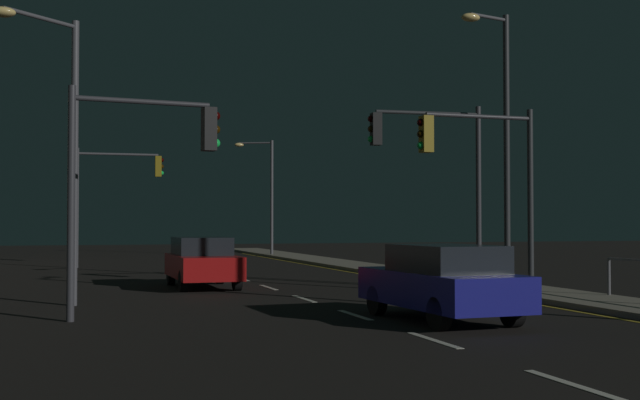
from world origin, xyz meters
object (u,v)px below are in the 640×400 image
car (442,281)px  traffic_light_near_left (115,184)px  street_lamp_median (265,185)px  street_lamp_corner (501,125)px  traffic_light_far_left (481,163)px  traffic_light_mid_right (141,158)px  car_oncoming (202,261)px  street_lamp_mid_block (61,130)px  traffic_light_far_right (432,159)px

car → traffic_light_near_left: size_ratio=0.83×
traffic_light_near_left → street_lamp_median: (9.34, 9.76, 0.53)m
street_lamp_corner → street_lamp_median: street_lamp_corner is taller
traffic_light_far_left → traffic_light_mid_right: 9.15m
car_oncoming → traffic_light_near_left: bearing=98.8°
traffic_light_mid_right → street_lamp_mid_block: street_lamp_mid_block is taller
street_lamp_median → car: bearing=-97.1°
street_lamp_mid_block → street_lamp_median: (11.59, 27.36, 0.07)m
car_oncoming → traffic_light_mid_right: size_ratio=0.91×
street_lamp_mid_block → street_lamp_median: size_ratio=1.02×
traffic_light_far_left → street_lamp_median: (0.97, 28.60, 0.72)m
traffic_light_near_left → traffic_light_far_right: (8.33, -15.89, 0.13)m
traffic_light_far_right → traffic_light_mid_right: 10.08m
traffic_light_mid_right → street_lamp_corner: size_ratio=0.61×
traffic_light_far_left → traffic_light_mid_right: size_ratio=1.02×
traffic_light_mid_right → street_lamp_corner: (10.53, 3.36, 1.46)m
traffic_light_mid_right → street_lamp_mid_block: bearing=119.1°
street_lamp_corner → street_lamp_mid_block: bearing=-178.0°
street_lamp_median → car_oncoming: bearing=-108.2°
car_oncoming → traffic_light_far_left: 9.30m
traffic_light_mid_right → traffic_light_near_left: bearing=88.3°
traffic_light_far_right → traffic_light_far_left: bearing=-89.1°
car → traffic_light_mid_right: (-5.89, 2.32, 2.57)m
car → traffic_light_near_left: 23.64m
traffic_light_mid_right → street_lamp_median: street_lamp_median is taller
street_lamp_corner → street_lamp_median: 26.94m
traffic_light_near_left → traffic_light_mid_right: traffic_light_near_left is taller
traffic_light_far_left → traffic_light_near_left: size_ratio=0.92×
traffic_light_far_right → street_lamp_corner: (1.59, -1.28, 0.92)m
traffic_light_far_left → traffic_light_far_right: (-0.05, 2.95, 0.32)m
car → traffic_light_mid_right: bearing=158.5°
car_oncoming → street_lamp_mid_block: 7.31m
traffic_light_far_right → traffic_light_mid_right: bearing=-152.6°
car_oncoming → street_lamp_corner: size_ratio=0.55×
car_oncoming → street_lamp_mid_block: (-4.20, -4.89, 3.44)m
traffic_light_far_right → traffic_light_mid_right: (-8.94, -4.64, -0.54)m
car → traffic_light_near_left: bearing=103.0°
car_oncoming → street_lamp_corner: (7.96, -4.46, 4.03)m
car → street_lamp_mid_block: (-7.52, 5.25, 3.44)m
traffic_light_far_right → street_lamp_mid_block: bearing=-170.8°
car_oncoming → traffic_light_far_left: (6.42, -6.13, 2.79)m
street_lamp_corner → street_lamp_median: (-0.57, 26.93, -0.52)m
street_lamp_mid_block → car: bearing=-34.9°
traffic_light_far_left → street_lamp_corner: size_ratio=0.62×
car → traffic_light_far_left: size_ratio=0.91×
car_oncoming → street_lamp_corner: bearing=-29.3°
traffic_light_mid_right → traffic_light_far_right: bearing=27.4°
car_oncoming → traffic_light_far_right: traffic_light_far_right is taller
traffic_light_far_left → traffic_light_near_left: traffic_light_near_left is taller
car → street_lamp_mid_block: size_ratio=0.64×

